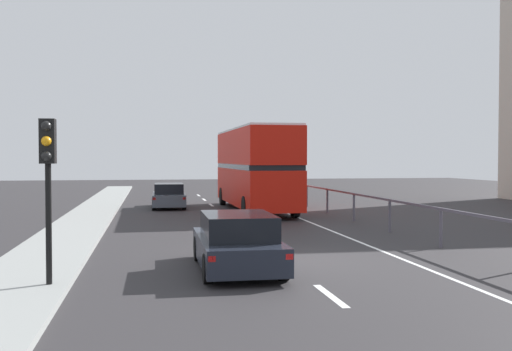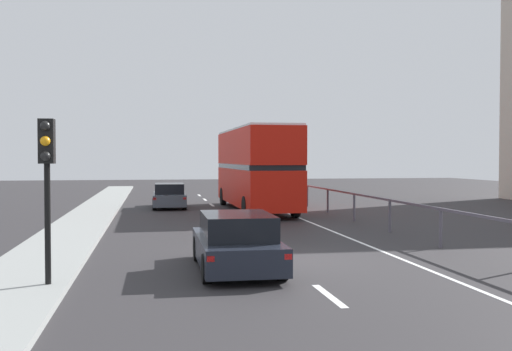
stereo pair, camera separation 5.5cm
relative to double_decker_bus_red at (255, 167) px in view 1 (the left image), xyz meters
name	(u,v)px [view 1 (the left image)]	position (x,y,z in m)	size (l,w,h in m)	color
ground_plane	(284,263)	(-1.84, -14.63, -2.30)	(74.58, 120.00, 0.10)	#2C2A2C
near_sidewalk_kerb	(37,266)	(-8.02, -14.63, -2.18)	(2.18, 80.00, 0.14)	gray
lane_paint_markings	(286,224)	(0.18, -6.24, -2.25)	(3.29, 46.00, 0.01)	silver
bridge_side_railing	(354,198)	(3.31, -5.63, -1.28)	(0.10, 42.00, 1.20)	#534D59
double_decker_bus_red	(255,167)	(0.00, 0.00, 0.00)	(2.66, 10.77, 4.20)	red
hatchback_car_near	(237,243)	(-3.25, -15.72, -1.59)	(1.88, 4.25, 1.38)	#1D222D
traffic_signal_pole	(48,160)	(-7.32, -17.24, 0.40)	(0.30, 0.42, 3.34)	black
sedan_car_ahead	(169,196)	(-4.30, 2.50, -1.61)	(1.82, 4.23, 1.34)	#444C56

